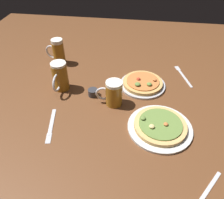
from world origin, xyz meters
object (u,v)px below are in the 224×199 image
Objects in this scene: beer_mug_dark at (113,93)px; beer_mug_amber at (60,77)px; fork_spare at (183,75)px; fork_left at (205,194)px; pizza_plate_far at (143,83)px; beer_mug_pale at (58,52)px; pizza_plate_near at (160,126)px; ramekin_sauce at (93,92)px; knife_right at (51,125)px.

beer_mug_dark is 0.83× the size of beer_mug_amber.
fork_left is at bearing -89.94° from fork_spare.
pizza_plate_far is 1.57× the size of beer_mug_pale.
beer_mug_dark is at bearing -129.73° from pizza_plate_far.
beer_mug_amber is (-0.55, 0.23, 0.07)m from pizza_plate_near.
pizza_plate_far is at bearing 50.27° from beer_mug_dark.
pizza_plate_far is 0.30m from ramekin_sauce.
ramekin_sauce is at bearing 59.02° from knife_right.
fork_left is at bearing -19.87° from knife_right.
pizza_plate_near is at bearing -28.63° from ramekin_sauce.
beer_mug_amber reaches higher than fork_spare.
beer_mug_amber is at bearing -68.90° from beer_mug_pale.
pizza_plate_near is 0.41m from ramekin_sauce.
fork_left is at bearing -62.22° from pizza_plate_near.
beer_mug_amber is 0.74m from fork_spare.
ramekin_sauce reaches higher than fork_left.
pizza_plate_far is 0.56m from knife_right.
beer_mug_dark reaches higher than fork_left.
beer_mug_pale is 0.77× the size of knife_right.
fork_spare is at bearing 27.26° from ramekin_sauce.
beer_mug_pale is 0.58m from knife_right.
pizza_plate_near reaches higher than ramekin_sauce.
fork_spare is at bearing 18.16° from beer_mug_amber.
beer_mug_pale reaches higher than pizza_plate_far.
fork_left is 0.70m from knife_right.
beer_mug_pale is (-0.65, 0.50, 0.07)m from pizza_plate_near.
pizza_plate_near is 0.28m from beer_mug_dark.
ramekin_sauce is at bearing 157.01° from beer_mug_dark.
pizza_plate_near is at bearing -22.77° from beer_mug_amber.
beer_mug_amber is (-0.31, 0.08, 0.01)m from beer_mug_dark.
beer_mug_dark reaches higher than pizza_plate_far.
fork_left is 0.88× the size of knife_right.
fork_left and knife_right have the same top height.
beer_mug_amber is at bearing 169.78° from ramekin_sauce.
beer_mug_amber is at bearing -168.38° from pizza_plate_far.
ramekin_sauce is at bearing -152.74° from fork_spare.
pizza_plate_near is 1.57× the size of fork_left.
pizza_plate_near is 0.33m from fork_left.
knife_right is (-0.27, -0.20, -0.06)m from beer_mug_dark.
beer_mug_dark reaches higher than ramekin_sauce.
beer_mug_pale reaches higher than beer_mug_dark.
beer_mug_amber is 1.00× the size of beer_mug_pale.
fork_left is (0.81, -0.80, -0.08)m from beer_mug_pale.
fork_spare is at bearing 38.60° from beer_mug_dark.
pizza_plate_far is 1.90× the size of beer_mug_dark.
knife_right is (0.04, -0.28, -0.08)m from beer_mug_amber.
pizza_plate_far is at bearing 11.62° from beer_mug_amber.
fork_spare is at bearing -3.11° from beer_mug_pale.
ramekin_sauce is (-0.36, 0.20, 0.00)m from pizza_plate_near.
pizza_plate_far is 0.47m from beer_mug_amber.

